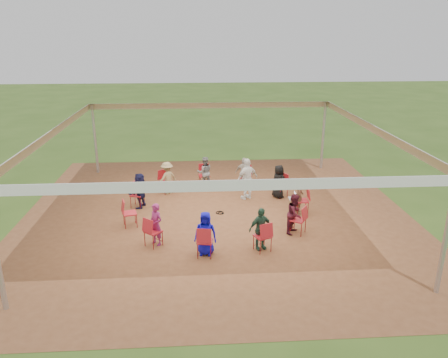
{
  "coord_description": "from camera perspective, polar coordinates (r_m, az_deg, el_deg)",
  "views": [
    {
      "loc": [
        -0.66,
        -13.65,
        5.92
      ],
      "look_at": [
        0.26,
        0.3,
        1.17
      ],
      "focal_mm": 35.0,
      "sensor_mm": 36.0,
      "label": 1
    }
  ],
  "objects": [
    {
      "name": "chair_9",
      "position": [
        12.41,
        5.05,
        -7.47
      ],
      "size": [
        0.56,
        0.57,
        0.9
      ],
      "primitive_type": null,
      "rotation": [
        0.0,
        0.0,
        0.41
      ],
      "color": "red",
      "rests_on": "ground"
    },
    {
      "name": "person_seated_4",
      "position": [
        16.69,
        -7.43,
        0.14
      ],
      "size": [
        0.88,
        0.83,
        1.26
      ],
      "primitive_type": "imported",
      "rotation": [
        0.0,
        0.0,
        -2.45
      ],
      "color": "#9C895B",
      "rests_on": "ground"
    },
    {
      "name": "person_seated_8",
      "position": [
        12.42,
        4.78,
        -6.49
      ],
      "size": [
        0.82,
        0.64,
        1.26
      ],
      "primitive_type": "imported",
      "rotation": [
        0.0,
        0.0,
        0.41
      ],
      "color": "#274C39",
      "rests_on": "ground"
    },
    {
      "name": "chair_1",
      "position": [
        16.43,
        7.43,
        -0.85
      ],
      "size": [
        0.59,
        0.59,
        0.9
      ],
      "primitive_type": null,
      "rotation": [
        0.0,
        0.0,
        2.12
      ],
      "color": "red",
      "rests_on": "ground"
    },
    {
      "name": "chair_6",
      "position": [
        14.17,
        -12.2,
        -4.4
      ],
      "size": [
        0.53,
        0.52,
        0.9
      ],
      "primitive_type": null,
      "rotation": [
        0.0,
        0.0,
        -1.3
      ],
      "color": "red",
      "rests_on": "ground"
    },
    {
      "name": "chair_0",
      "position": [
        15.08,
        10.15,
        -2.81
      ],
      "size": [
        0.45,
        0.43,
        0.9
      ],
      "primitive_type": null,
      "rotation": [
        0.0,
        0.0,
        1.55
      ],
      "color": "red",
      "rests_on": "ground"
    },
    {
      "name": "person_seated_9",
      "position": [
        13.54,
        9.23,
        -4.48
      ],
      "size": [
        0.63,
        0.7,
        1.26
      ],
      "primitive_type": "imported",
      "rotation": [
        0.0,
        0.0,
        0.98
      ],
      "color": "#44121F",
      "rests_on": "ground"
    },
    {
      "name": "person_seated_1",
      "position": [
        16.29,
        7.14,
        -0.32
      ],
      "size": [
        0.61,
        0.7,
        1.26
      ],
      "primitive_type": "imported",
      "rotation": [
        0.0,
        0.0,
        2.12
      ],
      "color": "black",
      "rests_on": "ground"
    },
    {
      "name": "person_seated_3",
      "position": [
        17.25,
        -2.54,
        0.9
      ],
      "size": [
        0.65,
        0.42,
        1.26
      ],
      "primitive_type": "imported",
      "rotation": [
        0.0,
        0.0,
        -3.02
      ],
      "color": "slate",
      "rests_on": "ground"
    },
    {
      "name": "laptop",
      "position": [
        14.97,
        9.15,
        -2.3
      ],
      "size": [
        0.28,
        0.35,
        0.24
      ],
      "rotation": [
        0.0,
        0.0,
        1.55
      ],
      "color": "#B7B7BC",
      "rests_on": "ground"
    },
    {
      "name": "cable_coil",
      "position": [
        14.98,
        -0.51,
        -4.43
      ],
      "size": [
        0.35,
        0.35,
        0.03
      ],
      "rotation": [
        0.0,
        0.0,
        -0.41
      ],
      "color": "black",
      "rests_on": "ground"
    },
    {
      "name": "chair_2",
      "position": [
        17.27,
        2.79,
        0.28
      ],
      "size": [
        0.57,
        0.58,
        0.9
      ],
      "primitive_type": null,
      "rotation": [
        0.0,
        0.0,
        2.69
      ],
      "color": "red",
      "rests_on": "ground"
    },
    {
      "name": "person_seated_2",
      "position": [
        17.1,
        2.67,
        0.74
      ],
      "size": [
        0.83,
        0.66,
        1.26
      ],
      "primitive_type": "imported",
      "rotation": [
        0.0,
        0.0,
        2.69
      ],
      "color": "#B1A99D",
      "rests_on": "ground"
    },
    {
      "name": "ground",
      "position": [
        14.9,
        -0.93,
        -4.65
      ],
      "size": [
        80.0,
        80.0,
        0.0
      ],
      "primitive_type": "plane",
      "color": "#35531A",
      "rests_on": "ground"
    },
    {
      "name": "chair_5",
      "position": [
        15.66,
        -11.27,
        -2.05
      ],
      "size": [
        0.55,
        0.53,
        0.9
      ],
      "primitive_type": null,
      "rotation": [
        0.0,
        0.0,
        -1.88
      ],
      "color": "red",
      "rests_on": "ground"
    },
    {
      "name": "standing_person",
      "position": [
        16.02,
        3.05,
        0.02
      ],
      "size": [
        1.02,
        0.87,
        1.55
      ],
      "primitive_type": "imported",
      "rotation": [
        0.0,
        0.0,
        3.68
      ],
      "color": "white",
      "rests_on": "ground"
    },
    {
      "name": "chair_8",
      "position": [
        12.1,
        -2.5,
        -8.13
      ],
      "size": [
        0.49,
        0.5,
        0.9
      ],
      "primitive_type": null,
      "rotation": [
        0.0,
        0.0,
        -0.16
      ],
      "color": "red",
      "rests_on": "ground"
    },
    {
      "name": "tent",
      "position": [
        14.12,
        -0.98,
        4.21
      ],
      "size": [
        10.33,
        10.33,
        3.0
      ],
      "color": "#B2B2B7",
      "rests_on": "ground"
    },
    {
      "name": "chair_3",
      "position": [
        17.41,
        -2.59,
        0.44
      ],
      "size": [
        0.47,
        0.49,
        0.9
      ],
      "primitive_type": null,
      "rotation": [
        0.0,
        0.0,
        -3.02
      ],
      "color": "red",
      "rests_on": "ground"
    },
    {
      "name": "person_seated_6",
      "position": [
        12.79,
        -8.88,
        -5.88
      ],
      "size": [
        0.54,
        0.53,
        1.26
      ],
      "primitive_type": "imported",
      "rotation": [
        0.0,
        0.0,
        -0.73
      ],
      "color": "#84205B",
      "rests_on": "ground"
    },
    {
      "name": "chair_4",
      "position": [
        16.84,
        -7.64,
        -0.36
      ],
      "size": [
        0.6,
        0.61,
        0.9
      ],
      "primitive_type": null,
      "rotation": [
        0.0,
        0.0,
        -2.45
      ],
      "color": "red",
      "rests_on": "ground"
    },
    {
      "name": "chair_10",
      "position": [
        13.57,
        9.66,
        -5.29
      ],
      "size": [
        0.6,
        0.59,
        0.9
      ],
      "primitive_type": null,
      "rotation": [
        0.0,
        0.0,
        0.98
      ],
      "color": "red",
      "rests_on": "ground"
    },
    {
      "name": "person_seated_7",
      "position": [
        12.12,
        -2.43,
        -7.1
      ],
      "size": [
        0.66,
        0.44,
        1.26
      ],
      "primitive_type": "imported",
      "rotation": [
        0.0,
        0.0,
        -0.16
      ],
      "color": "#0F0DB5",
      "rests_on": "ground"
    },
    {
      "name": "person_seated_5",
      "position": [
        15.55,
        -10.91,
        -1.46
      ],
      "size": [
        0.76,
        1.24,
        1.26
      ],
      "primitive_type": "imported",
      "rotation": [
        0.0,
        0.0,
        -1.88
      ],
      "color": "#17183D",
      "rests_on": "ground"
    },
    {
      "name": "dirt_patch",
      "position": [
        14.89,
        -0.93,
        -4.63
      ],
      "size": [
        13.0,
        13.0,
        0.0
      ],
      "primitive_type": "plane",
      "color": "brown",
      "rests_on": "ground"
    },
    {
      "name": "chair_7",
      "position": [
        12.8,
        -9.23,
        -6.8
      ],
      "size": [
        0.61,
        0.61,
        0.9
      ],
      "primitive_type": null,
      "rotation": [
        0.0,
        0.0,
        -0.73
      ],
      "color": "red",
      "rests_on": "ground"
    },
    {
      "name": "person_seated_0",
      "position": [
        14.99,
        9.75,
        -2.17
      ],
      "size": [
        0.31,
        0.46,
        1.26
      ],
      "primitive_type": "imported",
      "rotation": [
        0.0,
        0.0,
        1.55
      ],
      "color": "brown",
      "rests_on": "ground"
    }
  ]
}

